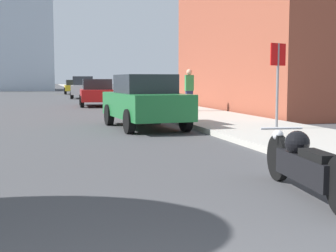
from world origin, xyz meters
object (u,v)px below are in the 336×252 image
object	(u,v)px
parked_car_white	(83,88)
parked_car_yellow	(74,87)
pedestrian	(189,89)
motorcycle	(305,164)
stop_sign	(278,71)
parked_car_green	(145,101)
parked_car_red	(97,93)

from	to	relation	value
parked_car_white	parked_car_yellow	bearing A→B (deg)	94.61
pedestrian	parked_car_white	bearing A→B (deg)	98.99
motorcycle	pedestrian	size ratio (longest dim) A/B	1.42
stop_sign	parked_car_white	bearing A→B (deg)	96.69
parked_car_green	stop_sign	world-z (taller)	stop_sign
parked_car_yellow	parked_car_white	bearing A→B (deg)	-89.12
parked_car_green	stop_sign	xyz separation A→B (m)	(3.20, -2.39, 0.89)
parked_car_red	parked_car_yellow	world-z (taller)	parked_car_red
stop_sign	parked_car_red	bearing A→B (deg)	102.25
parked_car_green	parked_car_yellow	bearing A→B (deg)	85.39
stop_sign	parked_car_green	bearing A→B (deg)	143.29
parked_car_yellow	pedestrian	bearing A→B (deg)	-83.69
parked_car_red	parked_car_white	distance (m)	11.89
pedestrian	parked_car_green	bearing A→B (deg)	-120.01
motorcycle	parked_car_white	size ratio (longest dim) A/B	0.64
parked_car_yellow	stop_sign	distance (m)	39.65
motorcycle	stop_sign	world-z (taller)	stop_sign
motorcycle	parked_car_yellow	size ratio (longest dim) A/B	0.66
parked_car_white	parked_car_yellow	xyz separation A→B (m)	(-0.02, 12.44, -0.10)
motorcycle	parked_car_green	bearing A→B (deg)	98.17
motorcycle	parked_car_white	bearing A→B (deg)	96.92
parked_car_red	pedestrian	size ratio (longest dim) A/B	2.31
motorcycle	parked_car_red	xyz separation A→B (m)	(-0.34, 21.55, 0.37)
parked_car_red	parked_car_yellow	size ratio (longest dim) A/B	1.07
parked_car_red	parked_car_yellow	distance (m)	24.33
parked_car_white	parked_car_red	bearing A→B (deg)	-86.07
motorcycle	parked_car_red	size ratio (longest dim) A/B	0.61
stop_sign	pedestrian	distance (m)	7.76
parked_car_white	parked_car_yellow	size ratio (longest dim) A/B	1.03
parked_car_yellow	stop_sign	xyz separation A→B (m)	(3.20, -39.51, 0.94)
motorcycle	stop_sign	distance (m)	7.15
motorcycle	parked_car_green	size ratio (longest dim) A/B	0.59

